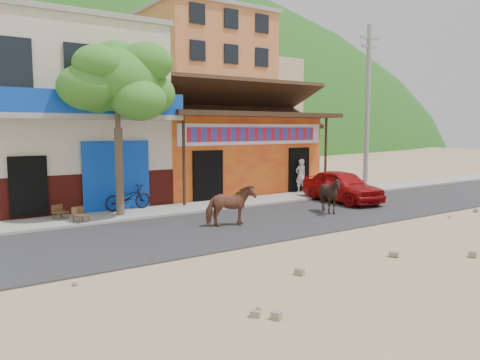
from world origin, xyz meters
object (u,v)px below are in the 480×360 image
object	(u,v)px
scooter	(128,197)
cafe_chair_left	(81,208)
cow_dark	(330,195)
red_car	(342,186)
cow_tan	(230,206)
utility_pole	(367,108)
pedestrian	(301,175)
tree	(118,128)
cafe_chair_right	(60,206)

from	to	relation	value
scooter	cafe_chair_left	size ratio (longest dim) A/B	1.93
cow_dark	red_car	distance (m)	2.86
cow_tan	cafe_chair_left	distance (m)	4.78
cow_tan	cow_dark	xyz separation A→B (m)	(4.21, -0.17, 0.03)
utility_pole	cafe_chair_left	xyz separation A→B (m)	(-14.28, -0.70, -3.55)
cow_tan	pedestrian	world-z (taller)	pedestrian
tree	scooter	size ratio (longest dim) A/B	3.41
red_car	cafe_chair_right	bearing A→B (deg)	173.32
red_car	cafe_chair_left	distance (m)	10.46
utility_pole	scooter	distance (m)	12.72
pedestrian	cafe_chair_left	xyz separation A→B (m)	(-10.58, -1.40, -0.33)
tree	cafe_chair_right	size ratio (longest dim) A/B	7.01
red_car	cafe_chair_left	bearing A→B (deg)	178.14
cow_tan	pedestrian	bearing A→B (deg)	-45.87
cafe_chair_right	tree	bearing A→B (deg)	-35.81
scooter	cafe_chair_right	distance (m)	2.50
tree	utility_pole	size ratio (longest dim) A/B	0.75
cow_dark	cafe_chair_right	size ratio (longest dim) A/B	1.59
utility_pole	cafe_chair_left	world-z (taller)	utility_pole
tree	cow_tan	size ratio (longest dim) A/B	3.91
pedestrian	cafe_chair_right	size ratio (longest dim) A/B	1.83
tree	cafe_chair_right	bearing A→B (deg)	165.38
tree	cow_dark	bearing A→B (deg)	-28.45
utility_pole	cow_dark	size ratio (longest dim) A/B	5.89
tree	utility_pole	bearing A→B (deg)	0.90
cow_tan	cow_dark	size ratio (longest dim) A/B	1.13
tree	cow_tan	distance (m)	4.78
cow_tan	cafe_chair_left	xyz separation A→B (m)	(-3.82, 2.88, -0.11)
cow_dark	red_car	bearing A→B (deg)	98.81
cow_tan	pedestrian	distance (m)	8.00
tree	cafe_chair_left	xyz separation A→B (m)	(-1.48, -0.50, -2.55)
cow_tan	cafe_chair_right	xyz separation A→B (m)	(-4.22, 3.87, -0.14)
cow_dark	cafe_chair_right	distance (m)	9.35
cow_tan	pedestrian	size ratio (longest dim) A/B	0.98
scooter	tree	bearing A→B (deg)	139.28
scooter	cow_tan	bearing A→B (deg)	-162.48
scooter	utility_pole	bearing A→B (deg)	-97.90
cow_dark	utility_pole	bearing A→B (deg)	94.75
pedestrian	scooter	bearing A→B (deg)	4.38
cow_tan	red_car	xyz separation A→B (m)	(6.55, 1.47, 0.02)
cow_dark	pedestrian	size ratio (longest dim) A/B	0.87
cafe_chair_left	cafe_chair_right	xyz separation A→B (m)	(-0.40, 0.99, -0.03)
pedestrian	cafe_chair_left	world-z (taller)	pedestrian
utility_pole	red_car	world-z (taller)	utility_pole
cow_tan	red_car	size ratio (longest dim) A/B	0.39
cow_dark	cafe_chair_right	world-z (taller)	cow_dark
utility_pole	cow_tan	size ratio (longest dim) A/B	5.21
pedestrian	red_car	bearing A→B (deg)	89.66
tree	red_car	bearing A→B (deg)	-12.13
utility_pole	cow_dark	bearing A→B (deg)	-149.03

